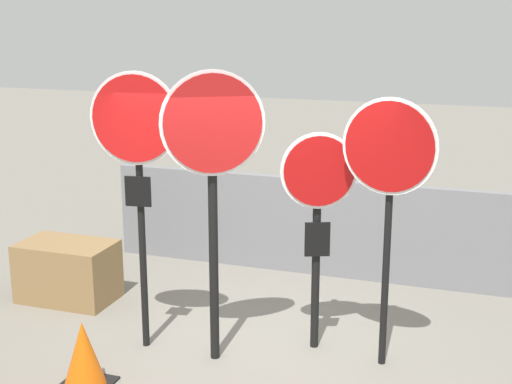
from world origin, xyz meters
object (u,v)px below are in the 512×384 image
Objects in this scene: stop_sign_2 at (318,201)px; stop_sign_0 at (136,148)px; stop_sign_3 at (389,170)px; storage_crate at (68,271)px; stop_sign_1 at (213,159)px; traffic_cone_0 at (84,355)px.

stop_sign_0 is at bearing 175.91° from stop_sign_2.
stop_sign_0 is at bearing -161.79° from stop_sign_3.
stop_sign_0 reaches higher than storage_crate.
stop_sign_0 is at bearing 147.68° from stop_sign_1.
stop_sign_3 is (0.66, -0.14, 0.37)m from stop_sign_2.
storage_crate is at bearing 152.30° from stop_sign_2.
stop_sign_0 reaches higher than stop_sign_2.
stop_sign_2 is at bearing 10.05° from stop_sign_0.
traffic_cone_0 is at bearing -168.44° from stop_sign_1.
stop_sign_0 is 1.26× the size of stop_sign_2.
stop_sign_2 is at bearing -5.66° from storage_crate.
storage_crate is (-2.14, 0.83, -1.60)m from stop_sign_1.
traffic_cone_0 is 2.07m from storage_crate.
stop_sign_1 is at bearing 42.53° from traffic_cone_0.
stop_sign_2 is at bearing 176.76° from stop_sign_3.
traffic_cone_0 is at bearing -107.42° from stop_sign_0.
stop_sign_1 is 2.05m from traffic_cone_0.
stop_sign_3 is at bearing -6.83° from storage_crate.
stop_sign_3 is at bearing 1.54° from stop_sign_0.
stop_sign_3 is 3.97m from storage_crate.
stop_sign_1 is 1.27× the size of stop_sign_2.
stop_sign_1 is 1.08m from stop_sign_2.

